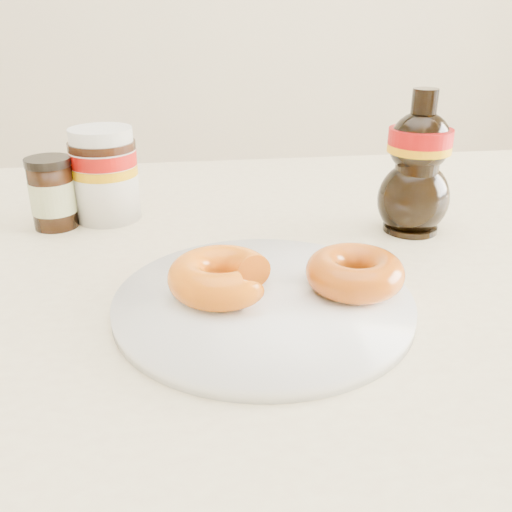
{
  "coord_description": "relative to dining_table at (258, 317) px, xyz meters",
  "views": [
    {
      "loc": [
        -0.09,
        -0.51,
        1.03
      ],
      "look_at": [
        -0.01,
        0.02,
        0.79
      ],
      "focal_mm": 40.0,
      "sensor_mm": 36.0,
      "label": 1
    }
  ],
  "objects": [
    {
      "name": "donut_whole",
      "position": [
        0.08,
        -0.12,
        0.12
      ],
      "size": [
        0.1,
        0.1,
        0.03
      ],
      "primitive_type": "torus",
      "rotation": [
        0.0,
        0.0,
        0.05
      ],
      "color": "#AD4E0B",
      "rests_on": "plate"
    },
    {
      "name": "donut_bitten",
      "position": [
        -0.05,
        -0.11,
        0.12
      ],
      "size": [
        0.13,
        0.13,
        0.04
      ],
      "primitive_type": "torus",
      "rotation": [
        0.0,
        0.0,
        0.26
      ],
      "color": "orange",
      "rests_on": "plate"
    },
    {
      "name": "dining_table",
      "position": [
        0.0,
        0.0,
        0.0
      ],
      "size": [
        1.4,
        0.9,
        0.75
      ],
      "color": "#F4E8B9",
      "rests_on": "ground"
    },
    {
      "name": "dark_jar",
      "position": [
        -0.25,
        0.13,
        0.13
      ],
      "size": [
        0.06,
        0.06,
        0.09
      ],
      "rotation": [
        0.0,
        0.0,
        0.04
      ],
      "color": "black",
      "rests_on": "dining_table"
    },
    {
      "name": "syrup_bottle",
      "position": [
        0.21,
        0.05,
        0.17
      ],
      "size": [
        0.11,
        0.1,
        0.18
      ],
      "primitive_type": null,
      "rotation": [
        0.0,
        0.0,
        -0.22
      ],
      "color": "black",
      "rests_on": "dining_table"
    },
    {
      "name": "plate",
      "position": [
        -0.01,
        -0.13,
        0.09
      ],
      "size": [
        0.29,
        0.29,
        0.01
      ],
      "color": "white",
      "rests_on": "dining_table"
    },
    {
      "name": "nutella_jar",
      "position": [
        -0.19,
        0.16,
        0.15
      ],
      "size": [
        0.09,
        0.09,
        0.13
      ],
      "rotation": [
        0.0,
        0.0,
        -0.13
      ],
      "color": "white",
      "rests_on": "dining_table"
    }
  ]
}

